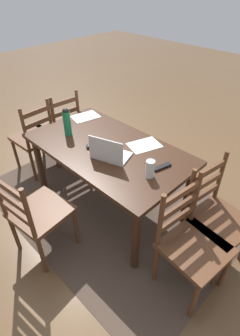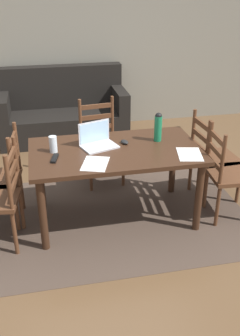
{
  "view_description": "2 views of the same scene",
  "coord_description": "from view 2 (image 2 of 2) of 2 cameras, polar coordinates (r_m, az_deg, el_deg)",
  "views": [
    {
      "loc": [
        -1.57,
        1.41,
        2.1
      ],
      "look_at": [
        -0.13,
        -0.04,
        0.54
      ],
      "focal_mm": 28.45,
      "sensor_mm": 36.0,
      "label": 1
    },
    {
      "loc": [
        -0.65,
        -3.26,
        2.23
      ],
      "look_at": [
        0.02,
        -0.14,
        0.61
      ],
      "focal_mm": 41.98,
      "sensor_mm": 36.0,
      "label": 2
    }
  ],
  "objects": [
    {
      "name": "computer_mouse",
      "position": [
        3.76,
        0.67,
        3.81
      ],
      "size": [
        0.09,
        0.11,
        0.03
      ],
      "primitive_type": "ellipsoid",
      "rotation": [
        0.0,
        0.0,
        0.3
      ],
      "color": "black",
      "rests_on": "dining_table"
    },
    {
      "name": "paper_stack_left",
      "position": [
        3.59,
        10.07,
        1.97
      ],
      "size": [
        0.27,
        0.33,
        0.0
      ],
      "primitive_type": "cube",
      "rotation": [
        0.0,
        0.0,
        -0.21
      ],
      "color": "white",
      "rests_on": "dining_table"
    },
    {
      "name": "chair_far_head",
      "position": [
        4.49,
        -2.79,
        3.63
      ],
      "size": [
        0.49,
        0.49,
        0.95
      ],
      "color": "#56331E",
      "rests_on": "ground"
    },
    {
      "name": "tv_remote",
      "position": [
        3.49,
        -9.46,
        1.4
      ],
      "size": [
        0.08,
        0.18,
        0.02
      ],
      "primitive_type": "cube",
      "rotation": [
        0.0,
        0.0,
        2.9
      ],
      "color": "black",
      "rests_on": "dining_table"
    },
    {
      "name": "dining_table",
      "position": [
        3.68,
        -0.68,
        1.41
      ],
      "size": [
        1.58,
        0.9,
        0.74
      ],
      "color": "#382114",
      "rests_on": "ground"
    },
    {
      "name": "couch",
      "position": [
        5.85,
        -8.24,
        7.86
      ],
      "size": [
        1.8,
        0.8,
        1.0
      ],
      "color": "black",
      "rests_on": "ground"
    },
    {
      "name": "wall_back",
      "position": [
        6.11,
        -6.07,
        18.39
      ],
      "size": [
        8.0,
        0.12,
        2.7
      ],
      "primitive_type": "cube",
      "color": "gray",
      "rests_on": "ground"
    },
    {
      "name": "chair_left_far",
      "position": [
        3.89,
        -16.99,
        -1.47
      ],
      "size": [
        0.49,
        0.49,
        0.95
      ],
      "color": "#56331E",
      "rests_on": "ground"
    },
    {
      "name": "chair_right_far",
      "position": [
        4.23,
        13.33,
        1.39
      ],
      "size": [
        0.46,
        0.46,
        0.95
      ],
      "color": "#56331E",
      "rests_on": "ground"
    },
    {
      "name": "chair_right_near",
      "position": [
        3.95,
        15.39,
        -0.77
      ],
      "size": [
        0.47,
        0.47,
        0.95
      ],
      "color": "#56331E",
      "rests_on": "ground"
    },
    {
      "name": "paper_stack_right",
      "position": [
        3.37,
        -3.62,
        0.63
      ],
      "size": [
        0.3,
        0.35,
        0.0
      ],
      "primitive_type": "cube",
      "rotation": [
        0.0,
        0.0,
        -0.33
      ],
      "color": "white",
      "rests_on": "dining_table"
    },
    {
      "name": "area_rug",
      "position": [
        4.0,
        -0.63,
        -6.98
      ],
      "size": [
        2.63,
        1.8,
        0.01
      ],
      "primitive_type": "cube",
      "color": "#47382D",
      "rests_on": "ground"
    },
    {
      "name": "ground_plane",
      "position": [
        4.0,
        -0.63,
        -7.01
      ],
      "size": [
        14.0,
        14.0,
        0.0
      ],
      "primitive_type": "plane",
      "color": "brown"
    },
    {
      "name": "water_bottle",
      "position": [
        3.8,
        5.55,
        6.03
      ],
      "size": [
        0.07,
        0.07,
        0.28
      ],
      "color": "#197247",
      "rests_on": "dining_table"
    },
    {
      "name": "drinking_glass",
      "position": [
        3.61,
        -9.68,
        3.42
      ],
      "size": [
        0.07,
        0.07,
        0.15
      ],
      "primitive_type": "cylinder",
      "color": "silver",
      "rests_on": "dining_table"
    },
    {
      "name": "laptop",
      "position": [
        3.7,
        -3.34,
        4.06
      ],
      "size": [
        0.37,
        0.31,
        0.23
      ],
      "color": "silver",
      "rests_on": "dining_table"
    }
  ]
}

